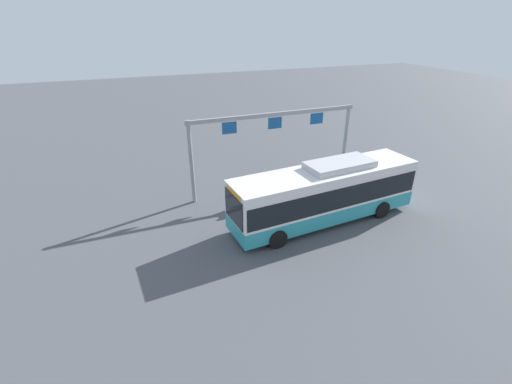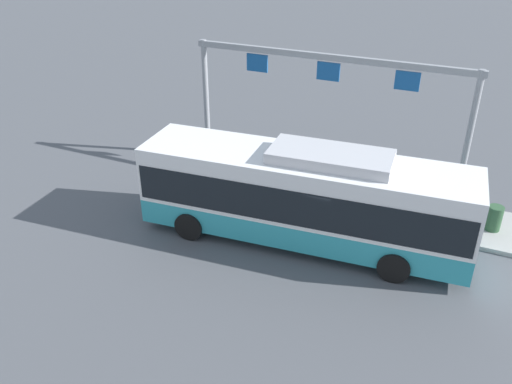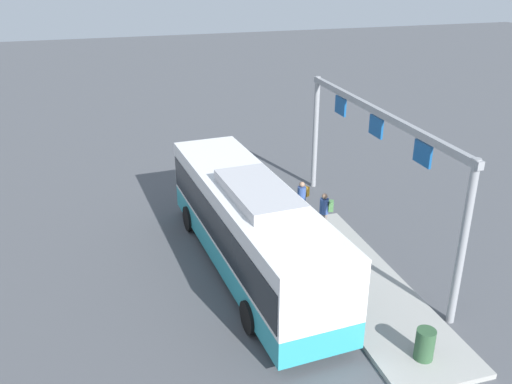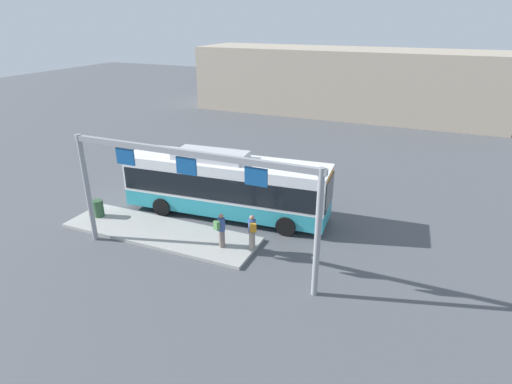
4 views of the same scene
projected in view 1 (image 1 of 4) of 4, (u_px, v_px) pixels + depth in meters
The scene contains 7 objects.
ground_plane at pixel (322, 220), 20.28m from camera, with size 120.00×120.00×0.00m, color #4C4F54.
platform_curb at pixel (324, 190), 23.62m from camera, with size 10.00×2.80×0.16m, color #9E9E99.
bus_main at pixel (325, 192), 19.48m from camera, with size 11.06×3.35×3.46m.
person_boarding at pixel (257, 190), 21.37m from camera, with size 0.55×0.60×1.67m.
person_waiting_near at pixel (275, 184), 22.17m from camera, with size 0.50×0.60×1.67m.
platform_sign_gantry at pixel (275, 133), 22.40m from camera, with size 11.29×0.24×5.20m.
trash_bin at pixel (373, 175), 24.59m from camera, with size 0.52×0.52×0.90m, color #2D5133.
Camera 1 is at (9.98, 14.82, 10.44)m, focal length 24.81 mm.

